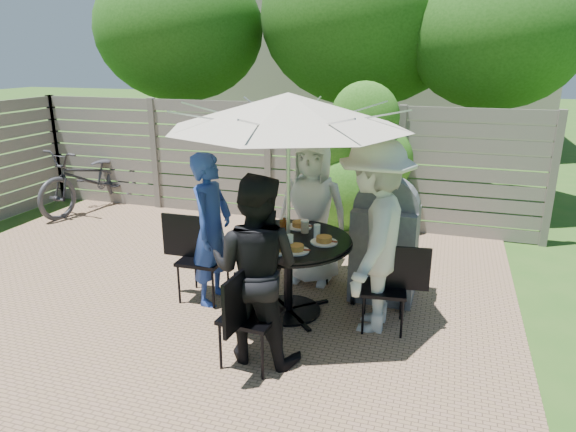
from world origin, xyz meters
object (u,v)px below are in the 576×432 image
(plate_front, at_px, (275,249))
(bbq_grill, at_px, (385,245))
(plate_extra, at_px, (296,249))
(glass_front, at_px, (290,242))
(plate_right, at_px, (324,240))
(glass_right, at_px, (317,231))
(syrup_jug, at_px, (284,229))
(chair_back, at_px, (315,252))
(plate_back, at_px, (300,225))
(person_front, at_px, (256,270))
(coffee_cup, at_px, (305,227))
(bicycle, at_px, (91,178))
(patio_table, at_px, (288,262))
(umbrella, at_px, (288,111))
(chair_right, at_px, (384,304))
(chair_left, at_px, (202,275))
(person_left, at_px, (212,230))
(chair_front, at_px, (251,336))
(person_right, at_px, (374,237))
(glass_back, at_px, (287,223))
(plate_left, at_px, (254,232))
(person_back, at_px, (312,212))

(plate_front, relative_size, bbq_grill, 0.19)
(plate_extra, bearing_deg, glass_front, 150.31)
(plate_right, distance_m, glass_right, 0.15)
(glass_right, relative_size, syrup_jug, 0.88)
(chair_back, xyz_separation_m, plate_back, (-0.02, -0.61, 0.53))
(person_front, xyz_separation_m, coffee_cup, (0.13, 1.05, 0.05))
(bicycle, bearing_deg, patio_table, -20.20)
(umbrella, relative_size, chair_right, 2.73)
(glass_front, xyz_separation_m, coffee_cup, (0.01, 0.48, -0.01))
(chair_left, bearing_deg, coffee_cup, 9.16)
(bicycle, bearing_deg, coffee_cup, -17.39)
(plate_back, relative_size, syrup_jug, 1.62)
(plate_right, bearing_deg, chair_back, 109.01)
(plate_right, bearing_deg, person_left, 178.58)
(chair_right, bearing_deg, glass_right, -16.31)
(chair_front, bearing_deg, chair_back, 3.53)
(umbrella, xyz_separation_m, bbq_grill, (0.86, 0.63, -1.42))
(chair_left, distance_m, bicycle, 4.12)
(plate_back, xyz_separation_m, glass_front, (0.09, -0.62, 0.05))
(person_right, bearing_deg, glass_back, -105.52)
(chair_left, bearing_deg, person_front, -43.20)
(plate_left, height_order, glass_right, glass_right)
(person_front, height_order, bicycle, person_front)
(person_front, bearing_deg, person_right, -135.00)
(umbrella, distance_m, plate_front, 1.26)
(person_back, height_order, chair_right, person_back)
(bicycle, bearing_deg, plate_left, -22.36)
(chair_left, bearing_deg, bicycle, 141.87)
(glass_back, height_order, glass_right, same)
(person_back, bearing_deg, patio_table, -90.00)
(person_left, bearing_deg, glass_back, -70.30)
(person_back, height_order, bicycle, person_back)
(chair_front, bearing_deg, syrup_jug, 6.89)
(coffee_cup, bearing_deg, person_back, 97.89)
(plate_left, relative_size, coffee_cup, 2.17)
(patio_table, relative_size, coffee_cup, 10.49)
(patio_table, height_order, plate_right, plate_right)
(coffee_cup, height_order, bicycle, bicycle)
(patio_table, bearing_deg, chair_right, -1.30)
(umbrella, relative_size, plate_front, 8.92)
(person_back, bearing_deg, plate_right, -66.55)
(glass_front, bearing_deg, plate_extra, -29.69)
(glass_front, xyz_separation_m, syrup_jug, (-0.16, 0.31, 0.01))
(person_right, distance_m, syrup_jug, 0.89)
(chair_front, xyz_separation_m, syrup_jug, (-0.03, 1.02, 0.61))
(glass_front, bearing_deg, syrup_jug, 116.62)
(person_front, bearing_deg, chair_back, -90.00)
(chair_front, height_order, coffee_cup, coffee_cup)
(chair_back, bearing_deg, glass_right, 16.76)
(plate_extra, bearing_deg, patio_table, 119.55)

